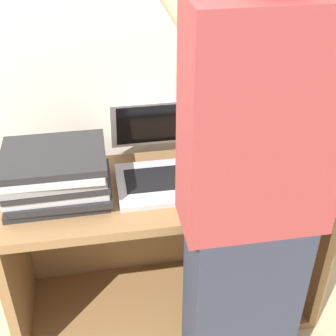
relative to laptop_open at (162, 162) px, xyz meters
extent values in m
cube|color=beige|center=(0.00, 0.27, 0.50)|extent=(8.00, 0.05, 2.40)
cube|color=olive|center=(0.00, -0.07, -0.07)|extent=(1.20, 0.48, 0.04)
cube|color=olive|center=(0.00, -0.07, -0.68)|extent=(1.20, 0.48, 0.04)
cube|color=olive|center=(-0.58, -0.07, -0.38)|extent=(0.04, 0.48, 0.57)
cube|color=olive|center=(0.58, -0.07, -0.38)|extent=(0.04, 0.48, 0.57)
cube|color=olive|center=(0.00, 0.15, -0.38)|extent=(1.13, 0.04, 0.57)
cube|color=#B7B7BC|center=(0.00, -0.07, -0.04)|extent=(0.35, 0.28, 0.02)
cube|color=black|center=(0.00, -0.06, -0.03)|extent=(0.29, 0.15, 0.00)
cube|color=#B7B7BC|center=(0.00, 0.14, 0.09)|extent=(0.35, 0.13, 0.25)
cube|color=black|center=(0.00, 0.13, 0.09)|extent=(0.31, 0.11, 0.22)
cube|color=#232326|center=(-0.39, -0.06, -0.04)|extent=(0.35, 0.28, 0.03)
cube|color=#232326|center=(-0.37, -0.07, -0.02)|extent=(0.35, 0.28, 0.03)
cube|color=#B7B7BC|center=(-0.38, -0.06, 0.01)|extent=(0.35, 0.28, 0.03)
cube|color=#232326|center=(-0.38, -0.07, 0.04)|extent=(0.36, 0.28, 0.03)
cube|color=gray|center=(-0.39, -0.07, 0.06)|extent=(0.36, 0.29, 0.03)
cube|color=#B7B7BC|center=(-0.39, -0.08, 0.09)|extent=(0.35, 0.28, 0.03)
cube|color=#232326|center=(-0.38, -0.07, 0.11)|extent=(0.35, 0.28, 0.03)
cube|color=#232326|center=(0.38, -0.06, -0.04)|extent=(0.36, 0.29, 0.03)
cube|color=slate|center=(0.37, -0.07, -0.02)|extent=(0.35, 0.28, 0.03)
cube|color=gray|center=(0.39, -0.07, 0.01)|extent=(0.36, 0.29, 0.03)
cube|color=#B7B7BC|center=(0.39, -0.06, 0.04)|extent=(0.35, 0.28, 0.03)
cube|color=gray|center=(0.37, -0.07, 0.06)|extent=(0.36, 0.29, 0.03)
cube|color=gray|center=(0.38, -0.06, 0.09)|extent=(0.36, 0.29, 0.03)
cube|color=#2D3342|center=(0.18, -0.47, -0.30)|extent=(0.34, 0.20, 0.78)
cube|color=#993838|center=(0.18, -0.47, 0.40)|extent=(0.40, 0.20, 0.62)
cylinder|color=tan|center=(0.02, -0.21, 0.62)|extent=(0.07, 0.32, 0.07)
cylinder|color=tan|center=(0.34, -0.21, 0.62)|extent=(0.07, 0.32, 0.07)
camera|label=1|loc=(-0.22, -1.45, 0.95)|focal=50.00mm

